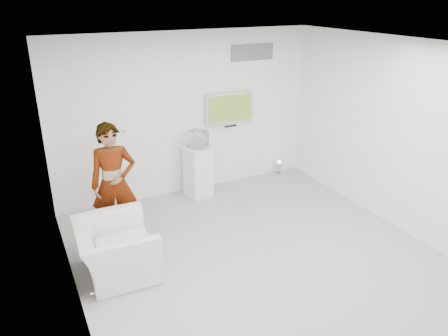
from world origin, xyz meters
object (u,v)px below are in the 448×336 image
(armchair, at_px, (116,249))
(person, at_px, (114,184))
(floor_uplight, at_px, (279,168))
(tv, at_px, (229,108))
(pedestal, at_px, (198,171))

(armchair, bearing_deg, person, -12.43)
(armchair, bearing_deg, floor_uplight, -61.27)
(person, bearing_deg, armchair, -98.27)
(tv, bearing_deg, floor_uplight, -5.89)
(person, bearing_deg, pedestal, 33.15)
(person, distance_m, pedestal, 2.01)
(tv, bearing_deg, person, -155.64)
(tv, bearing_deg, pedestal, -161.09)
(tv, xyz_separation_m, floor_uplight, (1.12, -0.12, -1.40))
(armchair, bearing_deg, tv, -51.21)
(tv, bearing_deg, armchair, -143.53)
(pedestal, bearing_deg, armchair, -138.13)
(pedestal, height_order, floor_uplight, pedestal)
(floor_uplight, bearing_deg, person, -164.24)
(armchair, xyz_separation_m, floor_uplight, (3.90, 1.94, -0.22))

